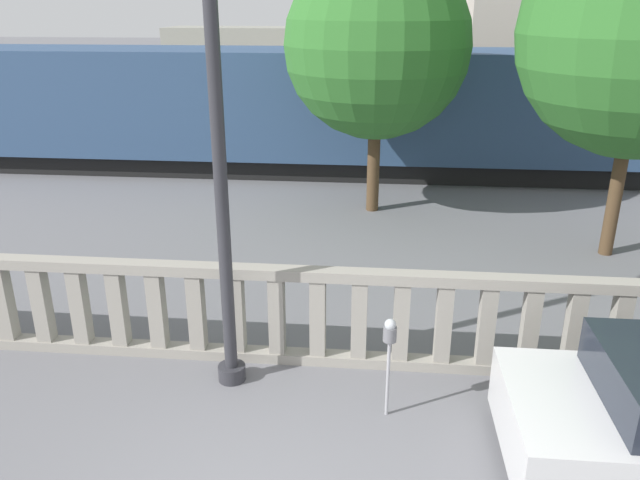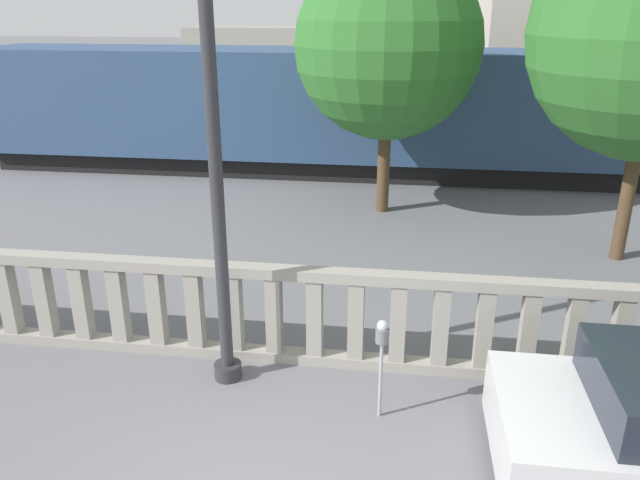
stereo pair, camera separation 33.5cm
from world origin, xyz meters
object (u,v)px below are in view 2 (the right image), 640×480
(train_far, at_px, (397,61))
(train_near, at_px, (479,113))
(parking_meter, at_px, (382,342))
(tree_left, at_px, (388,45))
(lamppost, at_px, (211,98))

(train_far, bearing_deg, train_near, -80.59)
(parking_meter, bearing_deg, tree_left, 92.38)
(parking_meter, height_order, train_near, train_near)
(train_far, height_order, tree_left, tree_left)
(parking_meter, bearing_deg, train_near, 79.42)
(train_far, bearing_deg, parking_meter, -88.94)
(train_near, distance_m, train_far, 15.52)
(lamppost, bearing_deg, tree_left, 77.02)
(lamppost, bearing_deg, train_far, 86.72)
(lamppost, distance_m, tree_left, 7.32)
(parking_meter, xyz_separation_m, train_far, (-0.49, 26.29, 0.77))
(lamppost, relative_size, tree_left, 1.05)
(train_near, xyz_separation_m, train_far, (-2.54, 15.32, 0.01))
(train_near, relative_size, tree_left, 4.75)
(lamppost, relative_size, parking_meter, 4.75)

